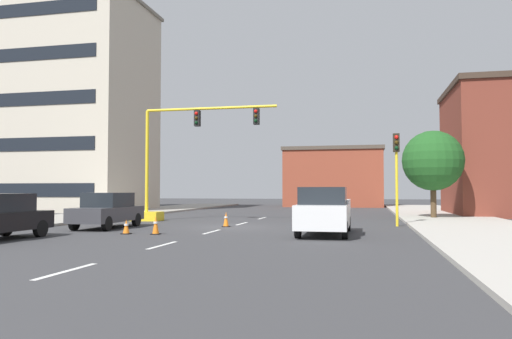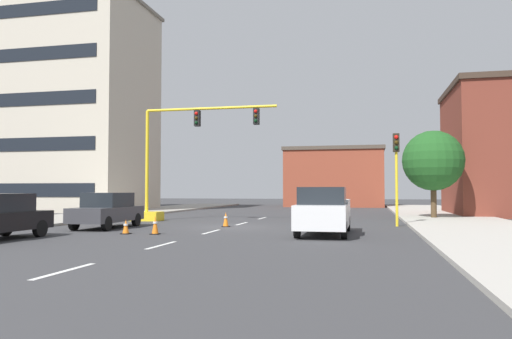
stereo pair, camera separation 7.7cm
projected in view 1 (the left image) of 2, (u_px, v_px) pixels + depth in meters
name	position (u px, v px, depth m)	size (l,w,h in m)	color
ground_plane	(230.00, 227.00, 25.04)	(160.00, 160.00, 0.00)	#38383A
sidewalk_left	(100.00, 215.00, 35.42)	(6.00, 56.00, 0.14)	#9E998E
sidewalk_right	(451.00, 219.00, 30.27)	(6.00, 56.00, 0.14)	#B2ADA3
lane_stripe_seg_0	(67.00, 271.00, 11.38)	(0.16, 2.40, 0.01)	silver
lane_stripe_seg_1	(163.00, 245.00, 16.75)	(0.16, 2.40, 0.01)	silver
lane_stripe_seg_2	(212.00, 232.00, 22.11)	(0.16, 2.40, 0.01)	silver
lane_stripe_seg_3	(242.00, 224.00, 27.48)	(0.16, 2.40, 0.01)	silver
lane_stripe_seg_4	(262.00, 218.00, 32.84)	(0.16, 2.40, 0.01)	silver
building_tall_left	(74.00, 107.00, 45.47)	(12.99, 10.58, 19.06)	beige
building_brick_center	(334.00, 177.00, 57.07)	(11.11, 8.50, 6.66)	brown
traffic_signal_gantry	(164.00, 184.00, 29.93)	(8.98, 1.20, 6.83)	yellow
traffic_light_pole_right	(396.00, 158.00, 25.57)	(0.32, 0.47, 4.80)	yellow
tree_right_mid	(433.00, 161.00, 31.37)	(3.82, 3.82, 5.65)	#4C3823
pickup_truck_white	(325.00, 211.00, 20.75)	(2.03, 5.40, 1.99)	white
sedan_dark_gray_near_left	(107.00, 210.00, 24.27)	(1.92, 4.53, 1.74)	#3D3D42
traffic_cone_roadside_a	(226.00, 219.00, 25.11)	(0.36, 0.36, 0.77)	black
traffic_cone_roadside_b	(156.00, 225.00, 20.82)	(0.36, 0.36, 0.79)	black
traffic_cone_roadside_c	(126.00, 227.00, 20.98)	(0.36, 0.36, 0.62)	black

